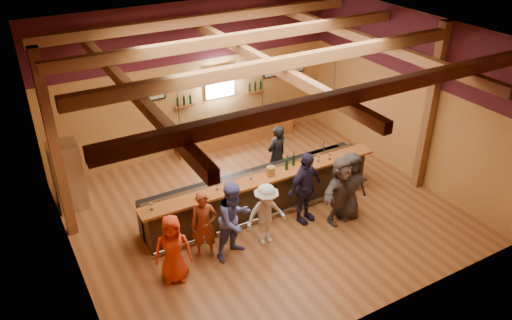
{
  "coord_description": "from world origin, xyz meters",
  "views": [
    {
      "loc": [
        -5.26,
        -8.99,
        7.31
      ],
      "look_at": [
        0.0,
        0.3,
        1.35
      ],
      "focal_mm": 35.0,
      "sensor_mm": 36.0,
      "label": 1
    }
  ],
  "objects_px": {
    "bar_counter": "(260,191)",
    "customer_redvest": "(204,225)",
    "ice_bucket": "(271,171)",
    "customer_navy": "(305,188)",
    "customer_brown": "(341,190)",
    "customer_orange": "(173,249)",
    "stainless_fridge": "(68,176)",
    "customer_white": "(266,214)",
    "bartender": "(277,156)",
    "back_bar_cabinet": "(236,129)",
    "customer_dark": "(350,186)",
    "customer_denim": "(234,220)",
    "bottle_a": "(287,164)"
  },
  "relations": [
    {
      "from": "customer_navy",
      "to": "ice_bucket",
      "type": "xyz_separation_m",
      "value": [
        -0.56,
        0.67,
        0.3
      ]
    },
    {
      "from": "customer_denim",
      "to": "ice_bucket",
      "type": "relative_size",
      "value": 8.08
    },
    {
      "from": "stainless_fridge",
      "to": "customer_white",
      "type": "bearing_deg",
      "value": -46.0
    },
    {
      "from": "customer_denim",
      "to": "customer_white",
      "type": "height_order",
      "value": "customer_denim"
    },
    {
      "from": "bar_counter",
      "to": "customer_brown",
      "type": "distance_m",
      "value": 2.03
    },
    {
      "from": "stainless_fridge",
      "to": "ice_bucket",
      "type": "height_order",
      "value": "stainless_fridge"
    },
    {
      "from": "customer_dark",
      "to": "bottle_a",
      "type": "relative_size",
      "value": 4.55
    },
    {
      "from": "bar_counter",
      "to": "customer_brown",
      "type": "height_order",
      "value": "customer_brown"
    },
    {
      "from": "ice_bucket",
      "to": "bartender",
      "type": "bearing_deg",
      "value": 52.25
    },
    {
      "from": "ice_bucket",
      "to": "back_bar_cabinet",
      "type": "bearing_deg",
      "value": 74.86
    },
    {
      "from": "customer_orange",
      "to": "bottle_a",
      "type": "distance_m",
      "value": 3.64
    },
    {
      "from": "bar_counter",
      "to": "customer_orange",
      "type": "xyz_separation_m",
      "value": [
        -2.82,
        -1.36,
        0.26
      ]
    },
    {
      "from": "back_bar_cabinet",
      "to": "customer_orange",
      "type": "distance_m",
      "value": 6.36
    },
    {
      "from": "ice_bucket",
      "to": "customer_orange",
      "type": "bearing_deg",
      "value": -160.26
    },
    {
      "from": "customer_redvest",
      "to": "customer_brown",
      "type": "xyz_separation_m",
      "value": [
        3.4,
        -0.4,
        0.05
      ]
    },
    {
      "from": "customer_navy",
      "to": "customer_brown",
      "type": "distance_m",
      "value": 0.86
    },
    {
      "from": "ice_bucket",
      "to": "stainless_fridge",
      "type": "bearing_deg",
      "value": 147.1
    },
    {
      "from": "ice_bucket",
      "to": "bottle_a",
      "type": "height_order",
      "value": "bottle_a"
    },
    {
      "from": "back_bar_cabinet",
      "to": "customer_white",
      "type": "relative_size",
      "value": 2.6
    },
    {
      "from": "customer_denim",
      "to": "customer_brown",
      "type": "bearing_deg",
      "value": -17.05
    },
    {
      "from": "stainless_fridge",
      "to": "customer_denim",
      "type": "bearing_deg",
      "value": -53.4
    },
    {
      "from": "customer_denim",
      "to": "ice_bucket",
      "type": "distance_m",
      "value": 1.8
    },
    {
      "from": "bottle_a",
      "to": "customer_dark",
      "type": "bearing_deg",
      "value": -43.81
    },
    {
      "from": "customer_redvest",
      "to": "bartender",
      "type": "bearing_deg",
      "value": 56.81
    },
    {
      "from": "customer_redvest",
      "to": "customer_denim",
      "type": "xyz_separation_m",
      "value": [
        0.59,
        -0.29,
        0.11
      ]
    },
    {
      "from": "bartender",
      "to": "customer_brown",
      "type": "bearing_deg",
      "value": 89.05
    },
    {
      "from": "customer_dark",
      "to": "stainless_fridge",
      "type": "bearing_deg",
      "value": 151.15
    },
    {
      "from": "customer_redvest",
      "to": "bar_counter",
      "type": "bearing_deg",
      "value": 52.24
    },
    {
      "from": "back_bar_cabinet",
      "to": "customer_brown",
      "type": "distance_m",
      "value": 4.97
    },
    {
      "from": "back_bar_cabinet",
      "to": "bottle_a",
      "type": "relative_size",
      "value": 10.41
    },
    {
      "from": "customer_white",
      "to": "bottle_a",
      "type": "distance_m",
      "value": 1.6
    },
    {
      "from": "back_bar_cabinet",
      "to": "bartender",
      "type": "bearing_deg",
      "value": -93.96
    },
    {
      "from": "stainless_fridge",
      "to": "customer_denim",
      "type": "height_order",
      "value": "customer_denim"
    },
    {
      "from": "back_bar_cabinet",
      "to": "bottle_a",
      "type": "height_order",
      "value": "bottle_a"
    },
    {
      "from": "stainless_fridge",
      "to": "customer_white",
      "type": "relative_size",
      "value": 1.17
    },
    {
      "from": "customer_white",
      "to": "customer_orange",
      "type": "bearing_deg",
      "value": -174.93
    },
    {
      "from": "stainless_fridge",
      "to": "customer_redvest",
      "type": "bearing_deg",
      "value": -57.64
    },
    {
      "from": "ice_bucket",
      "to": "customer_navy",
      "type": "bearing_deg",
      "value": -50.07
    },
    {
      "from": "customer_navy",
      "to": "bartender",
      "type": "bearing_deg",
      "value": 66.96
    },
    {
      "from": "customer_dark",
      "to": "back_bar_cabinet",
      "type": "bearing_deg",
      "value": 100.62
    },
    {
      "from": "customer_dark",
      "to": "bartender",
      "type": "xyz_separation_m",
      "value": [
        -0.76,
        2.15,
        0.01
      ]
    },
    {
      "from": "back_bar_cabinet",
      "to": "customer_white",
      "type": "xyz_separation_m",
      "value": [
        -1.73,
        -4.82,
        0.29
      ]
    },
    {
      "from": "back_bar_cabinet",
      "to": "customer_denim",
      "type": "height_order",
      "value": "customer_denim"
    },
    {
      "from": "back_bar_cabinet",
      "to": "bartender",
      "type": "height_order",
      "value": "bartender"
    },
    {
      "from": "customer_brown",
      "to": "bottle_a",
      "type": "xyz_separation_m",
      "value": [
        -0.84,
        1.11,
        0.39
      ]
    },
    {
      "from": "customer_white",
      "to": "ice_bucket",
      "type": "relative_size",
      "value": 6.75
    },
    {
      "from": "customer_redvest",
      "to": "customer_navy",
      "type": "relative_size",
      "value": 0.88
    },
    {
      "from": "bottle_a",
      "to": "customer_denim",
      "type": "bearing_deg",
      "value": -153.07
    },
    {
      "from": "bar_counter",
      "to": "customer_redvest",
      "type": "height_order",
      "value": "customer_redvest"
    },
    {
      "from": "customer_orange",
      "to": "bottle_a",
      "type": "bearing_deg",
      "value": 37.41
    }
  ]
}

